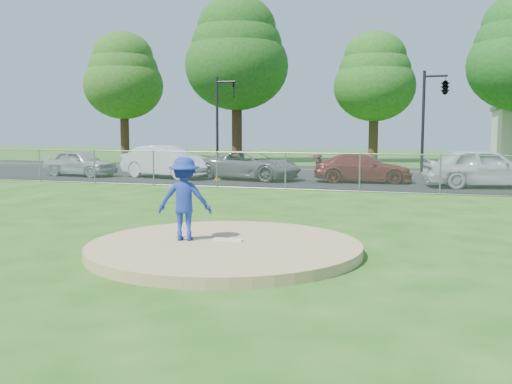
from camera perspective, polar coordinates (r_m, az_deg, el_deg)
ground at (r=20.88m, az=6.82°, el=-0.48°), size 120.00×120.00×0.00m
pitchers_mound at (r=11.34m, az=-3.15°, el=-5.57°), size 5.40×5.40×0.20m
pitching_rubber at (r=11.50m, az=-2.79°, el=-4.79°), size 0.60×0.15×0.04m
chain_link_fence at (r=22.77m, az=7.83°, el=1.95°), size 40.00×0.06×1.50m
parking_lot at (r=27.25m, az=9.50°, el=1.04°), size 50.00×8.00×0.01m
street at (r=34.66m, az=11.36°, el=2.09°), size 60.00×7.00×0.01m
tree_far_left at (r=50.77m, az=-13.12°, el=11.29°), size 6.72×6.72×10.74m
tree_left at (r=44.38m, az=-1.95°, el=13.74°), size 7.84×7.84×12.53m
tree_center at (r=44.81m, az=11.78°, el=11.26°), size 6.16×6.16×9.84m
traffic_signal_left at (r=34.80m, az=-3.54°, el=7.75°), size 1.28×0.20×5.60m
traffic_signal_center at (r=32.42m, az=18.19°, el=9.78°), size 1.42×2.48×5.60m
pitcher at (r=11.55m, az=-7.16°, el=-0.67°), size 1.21×0.88×1.68m
traffic_cone at (r=27.68m, az=-3.79°, el=1.99°), size 0.39×0.39×0.76m
parked_car_silver at (r=31.46m, az=-17.15°, el=2.80°), size 4.21×2.10×1.38m
parked_car_white at (r=29.24m, az=-8.87°, el=3.01°), size 5.24×2.97×1.63m
parked_car_gray at (r=27.79m, az=-0.62°, el=2.69°), size 5.41×3.24×1.41m
parked_car_darkred at (r=26.80m, az=10.60°, el=2.35°), size 4.69×2.35×1.31m
parked_car_pearl at (r=25.80m, az=21.82°, el=2.28°), size 5.25×3.07×1.68m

